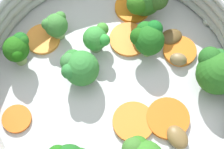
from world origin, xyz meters
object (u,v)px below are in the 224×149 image
Objects in this scene: carrot_slice_4 at (137,120)px; broccoli_floret_6 at (100,37)px; carrot_slice_2 at (178,48)px; broccoli_floret_8 at (216,70)px; carrot_slice_6 at (168,118)px; broccoli_floret_1 at (79,67)px; skillet at (112,82)px; mushroom_piece_1 at (177,137)px; broccoli_floret_5 at (18,48)px; carrot_slice_1 at (16,116)px; carrot_slice_5 at (133,7)px; mushroom_piece_2 at (178,59)px; broccoli_floret_7 at (56,25)px; carrot_slice_3 at (129,39)px; broccoli_floret_0 at (148,38)px; mushroom_piece_0 at (171,37)px; carrot_slice_0 at (43,39)px.

carrot_slice_4 is 0.11m from broccoli_floret_6.
carrot_slice_2 is 0.75× the size of broccoli_floret_8.
carrot_slice_2 is 1.11× the size of broccoli_floret_6.
carrot_slice_6 is 0.11m from broccoli_floret_1.
mushroom_piece_1 reaches higher than skillet.
broccoli_floret_5 is at bearing 159.79° from carrot_slice_2.
carrot_slice_5 is (0.18, 0.08, 0.00)m from carrot_slice_1.
broccoli_floret_6 is at bearing 141.97° from mushroom_piece_2.
carrot_slice_2 is at bearing -32.47° from broccoli_floret_7.
carrot_slice_6 is 0.17m from broccoli_floret_7.
carrot_slice_3 is (-0.05, 0.04, -0.00)m from carrot_slice_2.
broccoli_floret_0 is at bearing 19.59° from skillet.
broccoli_floret_6 reaches higher than mushroom_piece_0.
skillet is 14.41× the size of mushroom_piece_2.
carrot_slice_2 is 0.92× the size of broccoli_floret_5.
broccoli_floret_8 is 2.62× the size of mushroom_piece_2.
broccoli_floret_7 is 0.14m from mushroom_piece_0.
broccoli_floret_5 reaches higher than carrot_slice_1.
mushroom_piece_2 reaches higher than carrot_slice_2.
broccoli_floret_6 is at bearing 152.64° from carrot_slice_2.
mushroom_piece_2 reaches higher than carrot_slice_1.
mushroom_piece_1 is at bearing -147.42° from broccoli_floret_8.
broccoli_floret_7 is at bearing 112.81° from skillet.
broccoli_floret_5 is 1.20× the size of broccoli_floret_6.
broccoli_floret_6 is 0.09m from mushroom_piece_0.
broccoli_floret_0 is at bearing -58.62° from carrot_slice_3.
broccoli_floret_0 is 1.29× the size of broccoli_floret_6.
carrot_slice_3 is 1.00× the size of carrot_slice_4.
carrot_slice_2 is (0.20, 0.00, 0.00)m from carrot_slice_1.
carrot_slice_0 is at bearing 116.71° from mushroom_piece_1.
carrot_slice_1 is at bearing -159.99° from broccoli_floret_6.
broccoli_floret_5 is at bearing 160.48° from broccoli_floret_0.
carrot_slice_0 is 0.04m from broccoli_floret_5.
carrot_slice_6 is 1.10× the size of broccoli_floret_5.
carrot_slice_4 is at bearing -67.42° from carrot_slice_0.
mushroom_piece_1 is at bearing -115.43° from mushroom_piece_0.
broccoli_floret_1 is at bearing 153.19° from broccoli_floret_8.
broccoli_floret_8 is 0.07m from mushroom_piece_0.
mushroom_piece_0 is at bearing -69.09° from carrot_slice_5.
broccoli_floret_6 is (-0.03, 0.01, 0.02)m from carrot_slice_3.
carrot_slice_6 is at bearing -120.21° from mushroom_piece_0.
mushroom_piece_2 is (0.03, -0.03, -0.02)m from broccoli_floret_0.
carrot_slice_6 is 1.07× the size of broccoli_floret_1.
broccoli_floret_0 reaches higher than carrot_slice_5.
mushroom_piece_1 is (-0.05, -0.10, 0.00)m from carrot_slice_2.
carrot_slice_2 reaches higher than skillet.
carrot_slice_6 reaches higher than skillet.
broccoli_floret_7 is (-0.10, 0.00, 0.02)m from carrot_slice_5.
mushroom_piece_1 is at bearing -119.42° from mushroom_piece_2.
mushroom_piece_2 is at bearing 120.91° from broccoli_floret_8.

